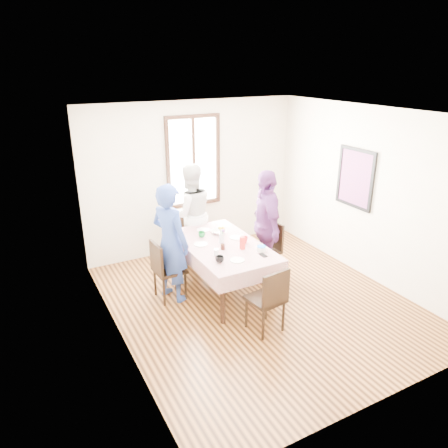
{
  "coord_description": "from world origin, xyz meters",
  "views": [
    {
      "loc": [
        -2.99,
        -4.54,
        3.3
      ],
      "look_at": [
        -0.3,
        0.51,
        1.1
      ],
      "focal_mm": 34.0,
      "sensor_mm": 36.0,
      "label": 1
    }
  ],
  "objects_px": {
    "chair_left": "(169,270)",
    "person_far": "(191,214)",
    "chair_far": "(191,236)",
    "chair_near": "(265,299)",
    "person_right": "(264,226)",
    "person_left": "(169,243)",
    "dining_table": "(222,267)",
    "chair_right": "(264,251)"
  },
  "relations": [
    {
      "from": "dining_table",
      "to": "person_right",
      "type": "relative_size",
      "value": 0.96
    },
    {
      "from": "person_left",
      "to": "person_right",
      "type": "relative_size",
      "value": 0.98
    },
    {
      "from": "person_left",
      "to": "person_far",
      "type": "height_order",
      "value": "person_left"
    },
    {
      "from": "person_far",
      "to": "person_right",
      "type": "relative_size",
      "value": 0.97
    },
    {
      "from": "chair_right",
      "to": "chair_near",
      "type": "distance_m",
      "value": 1.46
    },
    {
      "from": "chair_left",
      "to": "person_far",
      "type": "height_order",
      "value": "person_far"
    },
    {
      "from": "chair_left",
      "to": "chair_near",
      "type": "distance_m",
      "value": 1.56
    },
    {
      "from": "person_left",
      "to": "person_right",
      "type": "bearing_deg",
      "value": -118.11
    },
    {
      "from": "dining_table",
      "to": "person_far",
      "type": "height_order",
      "value": "person_far"
    },
    {
      "from": "dining_table",
      "to": "chair_left",
      "type": "bearing_deg",
      "value": 168.54
    },
    {
      "from": "chair_right",
      "to": "chair_far",
      "type": "height_order",
      "value": "same"
    },
    {
      "from": "chair_left",
      "to": "chair_right",
      "type": "height_order",
      "value": "same"
    },
    {
      "from": "dining_table",
      "to": "person_right",
      "type": "xyz_separation_m",
      "value": [
        0.77,
        0.05,
        0.52
      ]
    },
    {
      "from": "chair_near",
      "to": "person_left",
      "type": "bearing_deg",
      "value": 112.69
    },
    {
      "from": "dining_table",
      "to": "person_right",
      "type": "height_order",
      "value": "person_right"
    },
    {
      "from": "dining_table",
      "to": "chair_right",
      "type": "xyz_separation_m",
      "value": [
        0.79,
        0.05,
        0.08
      ]
    },
    {
      "from": "chair_far",
      "to": "chair_near",
      "type": "distance_m",
      "value": 2.36
    },
    {
      "from": "chair_left",
      "to": "dining_table",
      "type": "bearing_deg",
      "value": 75.97
    },
    {
      "from": "chair_left",
      "to": "chair_right",
      "type": "distance_m",
      "value": 1.59
    },
    {
      "from": "chair_left",
      "to": "person_right",
      "type": "xyz_separation_m",
      "value": [
        1.56,
        -0.11,
        0.44
      ]
    },
    {
      "from": "dining_table",
      "to": "chair_left",
      "type": "xyz_separation_m",
      "value": [
        -0.79,
        0.16,
        0.08
      ]
    },
    {
      "from": "person_left",
      "to": "person_right",
      "type": "distance_m",
      "value": 1.55
    },
    {
      "from": "chair_far",
      "to": "person_far",
      "type": "distance_m",
      "value": 0.42
    },
    {
      "from": "dining_table",
      "to": "person_far",
      "type": "bearing_deg",
      "value": 90.0
    },
    {
      "from": "dining_table",
      "to": "chair_left",
      "type": "height_order",
      "value": "chair_left"
    },
    {
      "from": "chair_right",
      "to": "person_left",
      "type": "height_order",
      "value": "person_left"
    },
    {
      "from": "chair_far",
      "to": "dining_table",
      "type": "bearing_deg",
      "value": 90.38
    },
    {
      "from": "chair_right",
      "to": "chair_near",
      "type": "xyz_separation_m",
      "value": [
        -0.79,
        -1.23,
        0.0
      ]
    },
    {
      "from": "person_left",
      "to": "chair_right",
      "type": "bearing_deg",
      "value": -118.06
    },
    {
      "from": "chair_near",
      "to": "person_right",
      "type": "distance_m",
      "value": 1.52
    },
    {
      "from": "chair_right",
      "to": "person_right",
      "type": "bearing_deg",
      "value": 80.45
    },
    {
      "from": "chair_far",
      "to": "person_right",
      "type": "relative_size",
      "value": 0.51
    },
    {
      "from": "chair_left",
      "to": "chair_right",
      "type": "xyz_separation_m",
      "value": [
        1.58,
        -0.11,
        0.0
      ]
    },
    {
      "from": "chair_near",
      "to": "person_left",
      "type": "relative_size",
      "value": 0.52
    },
    {
      "from": "dining_table",
      "to": "chair_left",
      "type": "relative_size",
      "value": 1.88
    },
    {
      "from": "person_right",
      "to": "person_left",
      "type": "bearing_deg",
      "value": -76.95
    },
    {
      "from": "person_right",
      "to": "chair_near",
      "type": "bearing_deg",
      "value": -15.03
    },
    {
      "from": "person_far",
      "to": "person_right",
      "type": "height_order",
      "value": "person_right"
    },
    {
      "from": "chair_right",
      "to": "person_left",
      "type": "relative_size",
      "value": 0.52
    },
    {
      "from": "person_right",
      "to": "chair_right",
      "type": "bearing_deg",
      "value": 107.02
    },
    {
      "from": "chair_left",
      "to": "person_right",
      "type": "relative_size",
      "value": 0.51
    },
    {
      "from": "chair_left",
      "to": "person_far",
      "type": "xyz_separation_m",
      "value": [
        0.79,
        1.0,
        0.42
      ]
    }
  ]
}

